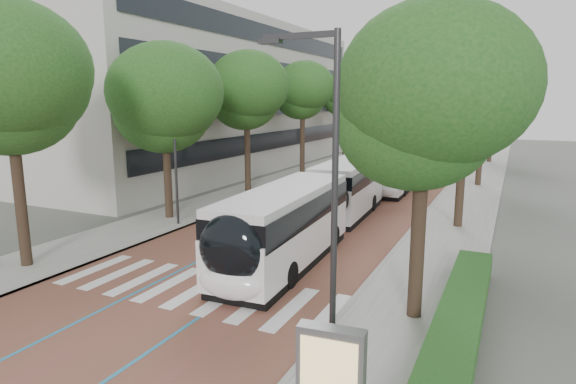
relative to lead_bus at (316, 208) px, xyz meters
The scene contains 20 objects.
ground 8.99m from the lead_bus, 101.04° to the right, with size 160.00×160.00×0.00m, color #51544C.
road 31.41m from the lead_bus, 93.09° to the left, with size 11.00×140.00×0.02m, color brown.
sidewalk_left 32.69m from the lead_bus, 106.35° to the left, with size 4.00×140.00×0.12m, color gray.
sidewalk_right 31.90m from the lead_bus, 79.50° to the left, with size 4.00×140.00×0.12m, color gray.
kerb_left 32.20m from the lead_bus, 103.10° to the left, with size 0.20×140.00×0.14m, color gray.
kerb_right 31.61m from the lead_bus, 82.89° to the left, with size 0.20×140.00×0.14m, color gray.
zebra_crossing 7.98m from the lead_bus, 101.01° to the right, with size 10.55×3.60×0.01m.
lane_line_left 31.54m from the lead_bus, 96.00° to the left, with size 0.12×126.00×0.01m, color teal.
lane_line_right 31.37m from the lead_bus, 90.17° to the left, with size 0.12×126.00×0.01m, color teal.
office_building 29.16m from the lead_bus, 137.60° to the left, with size 18.11×40.00×14.00m.
hedge 11.46m from the lead_bus, 49.50° to the right, with size 1.20×14.00×0.80m, color #1B4819.
streetlight_near 13.07m from the lead_bus, 67.12° to the right, with size 1.82×0.20×8.00m.
streetlight_far 14.56m from the lead_bus, 69.71° to the left, with size 1.82×0.20×8.00m.
lamp_post_left 8.21m from the lead_bus, behind, with size 0.14×0.14×8.00m, color #2E2E31.
trees_left 17.32m from the lead_bus, 123.88° to the left, with size 6.29×60.88×9.88m.
trees_right 15.50m from the lead_bus, 66.09° to the left, with size 5.70×47.62×8.90m.
lead_bus is the anchor object (origin of this frame).
bus_queued_0 15.80m from the lead_bus, 88.64° to the left, with size 2.74×12.44×3.20m.
bus_queued_1 29.18m from the lead_bus, 89.46° to the left, with size 3.25×12.52×3.20m.
bus_queued_2 43.18m from the lead_bus, 89.17° to the left, with size 2.83×12.46×3.20m.
Camera 1 is at (10.14, -12.35, 6.73)m, focal length 30.00 mm.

